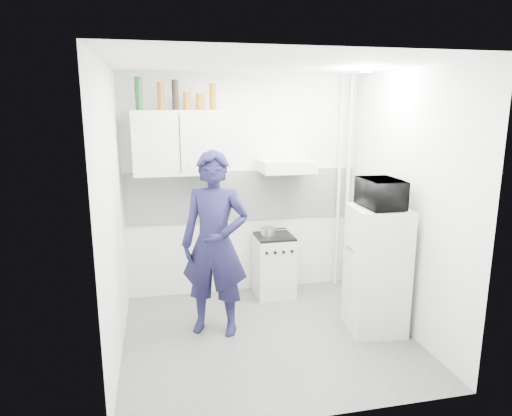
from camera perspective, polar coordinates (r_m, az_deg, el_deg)
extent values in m
plane|color=#5D5D5D|center=(4.71, 1.51, -15.78)|extent=(2.80, 2.80, 0.00)
plane|color=white|center=(4.16, 1.73, 17.57)|extent=(2.80, 2.80, 0.00)
plane|color=silver|center=(5.45, -1.56, 2.67)|extent=(2.80, 0.00, 2.80)
plane|color=silver|center=(4.15, -17.50, -1.07)|extent=(0.00, 2.60, 2.60)
plane|color=silver|center=(4.78, 18.12, 0.64)|extent=(0.00, 2.60, 2.60)
imported|color=#151433|center=(4.50, -5.16, -4.54)|extent=(0.78, 0.65, 1.84)
cube|color=silver|center=(5.52, 2.27, -7.30)|extent=(0.45, 0.45, 0.72)
cube|color=white|center=(4.76, 14.83, -7.47)|extent=(0.59, 0.59, 1.28)
cube|color=black|center=(5.41, 2.30, -3.57)|extent=(0.43, 0.43, 0.03)
cylinder|color=silver|center=(5.39, 1.51, -2.96)|extent=(0.17, 0.17, 0.09)
imported|color=black|center=(4.56, 15.38, 1.78)|extent=(0.51, 0.35, 0.28)
cylinder|color=#144C1E|center=(5.10, -14.46, 13.68)|extent=(0.08, 0.08, 0.34)
cylinder|color=brown|center=(5.10, -11.81, 13.54)|extent=(0.07, 0.07, 0.29)
cylinder|color=black|center=(5.11, -10.06, 13.74)|extent=(0.07, 0.07, 0.32)
cylinder|color=brown|center=(5.11, -8.64, 13.08)|extent=(0.08, 0.08, 0.19)
cylinder|color=brown|center=(5.12, -7.02, 13.04)|extent=(0.09, 0.09, 0.17)
cylinder|color=brown|center=(5.14, -5.44, 13.68)|extent=(0.07, 0.07, 0.28)
cube|color=white|center=(5.12, -9.58, 8.06)|extent=(1.00, 0.35, 0.70)
cube|color=silver|center=(5.27, 3.76, 5.28)|extent=(0.60, 0.50, 0.14)
cube|color=white|center=(5.45, -1.53, 1.60)|extent=(2.74, 0.03, 0.60)
cylinder|color=silver|center=(5.76, 11.42, 2.96)|extent=(0.05, 0.05, 2.60)
cylinder|color=silver|center=(5.71, 10.31, 2.93)|extent=(0.04, 0.04, 2.60)
cylinder|color=white|center=(4.69, 13.54, 16.31)|extent=(0.10, 0.10, 0.02)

